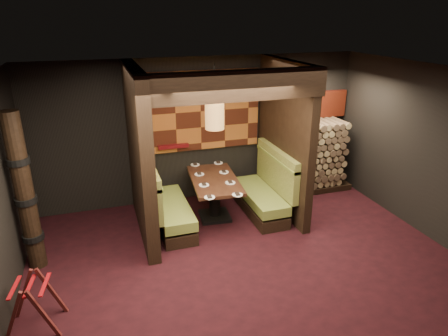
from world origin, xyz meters
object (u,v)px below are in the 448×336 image
at_px(booth_bench_right, 265,193).
at_px(totem_column, 25,195).
at_px(dining_table, 214,190).
at_px(luggage_rack, 33,302).
at_px(firewood_stack, 311,156).
at_px(booth_bench_left, 166,207).
at_px(pendant_lamp, 215,116).

bearing_deg(booth_bench_right, totem_column, -172.14).
xyz_separation_m(dining_table, luggage_rack, (-2.88, -2.00, -0.19)).
bearing_deg(firewood_stack, booth_bench_left, -167.83).
xyz_separation_m(booth_bench_right, dining_table, (-0.98, 0.07, 0.15)).
bearing_deg(totem_column, booth_bench_left, 14.75).
bearing_deg(dining_table, booth_bench_left, -175.45).
xyz_separation_m(dining_table, firewood_stack, (2.33, 0.63, 0.19)).
bearing_deg(booth_bench_left, booth_bench_right, 0.00).
distance_m(pendant_lamp, totem_column, 3.16).
bearing_deg(booth_bench_right, booth_bench_left, 180.00).
bearing_deg(pendant_lamp, totem_column, -169.20).
height_order(luggage_rack, firewood_stack, firewood_stack).
relative_size(booth_bench_left, firewood_stack, 0.92).
bearing_deg(firewood_stack, dining_table, -164.94).
xyz_separation_m(luggage_rack, firewood_stack, (5.21, 2.63, 0.39)).
bearing_deg(booth_bench_left, totem_column, -165.25).
distance_m(booth_bench_right, luggage_rack, 4.32).
bearing_deg(totem_column, luggage_rack, -85.02).
xyz_separation_m(dining_table, totem_column, (-3.00, -0.62, 0.63)).
bearing_deg(pendant_lamp, booth_bench_right, -1.34).
bearing_deg(booth_bench_right, pendant_lamp, 178.66).
height_order(pendant_lamp, totem_column, pendant_lamp).
bearing_deg(booth_bench_right, firewood_stack, 27.35).
height_order(booth_bench_left, pendant_lamp, pendant_lamp).
bearing_deg(totem_column, booth_bench_right, 7.86).
bearing_deg(luggage_rack, pendant_lamp, 34.10).
xyz_separation_m(booth_bench_left, totem_column, (-2.09, -0.55, 0.79)).
relative_size(booth_bench_right, pendant_lamp, 1.44).
height_order(booth_bench_right, firewood_stack, firewood_stack).
relative_size(pendant_lamp, luggage_rack, 1.52).
bearing_deg(luggage_rack, booth_bench_right, 26.55).
height_order(booth_bench_right, totem_column, totem_column).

